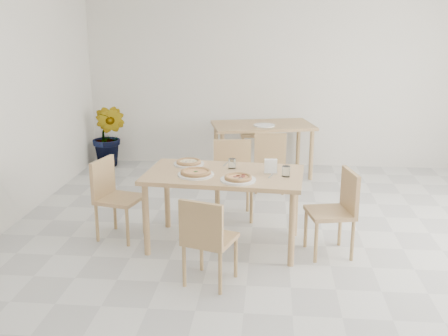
# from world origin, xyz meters

# --- Properties ---
(main_table) EXTENTS (1.57, 0.98, 0.75)m
(main_table) POSITION_xyz_m (-0.64, 0.39, 0.67)
(main_table) COLOR tan
(main_table) RESTS_ON ground
(chair_south) EXTENTS (0.49, 0.49, 0.78)m
(chair_south) POSITION_xyz_m (-0.71, -0.46, 0.45)
(chair_south) COLOR tan
(chair_south) RESTS_ON ground
(chair_north) EXTENTS (0.49, 0.49, 0.87)m
(chair_north) POSITION_xyz_m (-0.62, 1.23, 0.50)
(chair_north) COLOR tan
(chair_north) RESTS_ON ground
(chair_west) EXTENTS (0.49, 0.49, 0.82)m
(chair_west) POSITION_xyz_m (-1.79, 0.50, 0.48)
(chair_west) COLOR tan
(chair_west) RESTS_ON ground
(chair_east) EXTENTS (0.48, 0.48, 0.82)m
(chair_east) POSITION_xyz_m (0.45, 0.29, 0.48)
(chair_east) COLOR tan
(chair_east) RESTS_ON ground
(plate_margherita) EXTENTS (0.34, 0.34, 0.02)m
(plate_margherita) POSITION_xyz_m (-0.90, 0.28, 0.76)
(plate_margherita) COLOR white
(plate_margherita) RESTS_ON main_table
(plate_mushroom) EXTENTS (0.31, 0.31, 0.02)m
(plate_mushroom) POSITION_xyz_m (-1.03, 0.65, 0.76)
(plate_mushroom) COLOR white
(plate_mushroom) RESTS_ON main_table
(plate_pepperoni) EXTENTS (0.33, 0.33, 0.02)m
(plate_pepperoni) POSITION_xyz_m (-0.49, 0.14, 0.76)
(plate_pepperoni) COLOR white
(plate_pepperoni) RESTS_ON main_table
(pizza_margherita) EXTENTS (0.31, 0.31, 0.03)m
(pizza_margherita) POSITION_xyz_m (-0.90, 0.28, 0.78)
(pizza_margherita) COLOR tan
(pizza_margherita) RESTS_ON plate_margherita
(pizza_mushroom) EXTENTS (0.30, 0.30, 0.03)m
(pizza_mushroom) POSITION_xyz_m (-1.03, 0.65, 0.78)
(pizza_mushroom) COLOR tan
(pizza_mushroom) RESTS_ON plate_mushroom
(pizza_pepperoni) EXTENTS (0.26, 0.26, 0.03)m
(pizza_pepperoni) POSITION_xyz_m (-0.49, 0.14, 0.78)
(pizza_pepperoni) COLOR tan
(pizza_pepperoni) RESTS_ON plate_pepperoni
(tumbler_a) EXTENTS (0.08, 0.08, 0.10)m
(tumbler_a) POSITION_xyz_m (-0.05, 0.32, 0.80)
(tumbler_a) COLOR white
(tumbler_a) RESTS_ON main_table
(tumbler_b) EXTENTS (0.07, 0.07, 0.10)m
(tumbler_b) POSITION_xyz_m (-0.58, 0.56, 0.80)
(tumbler_b) COLOR white
(tumbler_b) RESTS_ON main_table
(napkin_holder) EXTENTS (0.13, 0.07, 0.14)m
(napkin_holder) POSITION_xyz_m (-0.19, 0.40, 0.82)
(napkin_holder) COLOR silver
(napkin_holder) RESTS_ON main_table
(fork_a) EXTENTS (0.06, 0.19, 0.01)m
(fork_a) POSITION_xyz_m (-0.65, 0.71, 0.75)
(fork_a) COLOR silver
(fork_a) RESTS_ON main_table
(fork_b) EXTENTS (0.07, 0.19, 0.01)m
(fork_b) POSITION_xyz_m (-0.18, 0.33, 0.75)
(fork_b) COLOR silver
(fork_b) RESTS_ON main_table
(second_table) EXTENTS (1.55, 1.10, 0.75)m
(second_table) POSITION_xyz_m (-0.32, 2.90, 0.66)
(second_table) COLOR tan
(second_table) RESTS_ON ground
(chair_back_s) EXTENTS (0.40, 0.40, 0.81)m
(chair_back_s) POSITION_xyz_m (-0.20, 2.12, 0.47)
(chair_back_s) COLOR tan
(chair_back_s) RESTS_ON ground
(chair_back_n) EXTENTS (0.50, 0.50, 0.92)m
(chair_back_n) POSITION_xyz_m (-0.46, 3.68, 0.54)
(chair_back_n) COLOR tan
(chair_back_n) RESTS_ON ground
(plate_empty) EXTENTS (0.30, 0.30, 0.02)m
(plate_empty) POSITION_xyz_m (-0.30, 2.77, 0.76)
(plate_empty) COLOR white
(plate_empty) RESTS_ON second_table
(potted_plant) EXTENTS (0.62, 0.55, 0.95)m
(potted_plant) POSITION_xyz_m (-2.65, 3.15, 0.48)
(potted_plant) COLOR #296C20
(potted_plant) RESTS_ON ground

